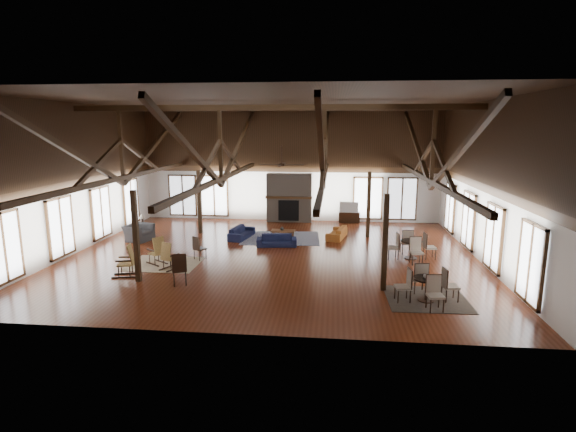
# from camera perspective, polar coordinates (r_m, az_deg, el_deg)

# --- Properties ---
(floor) EXTENTS (16.00, 16.00, 0.00)m
(floor) POSITION_cam_1_polar(r_m,az_deg,el_deg) (18.02, -1.99, -5.00)
(floor) COLOR #5B2613
(floor) RESTS_ON ground
(ceiling) EXTENTS (16.00, 14.00, 0.02)m
(ceiling) POSITION_cam_1_polar(r_m,az_deg,el_deg) (17.33, -2.13, 14.42)
(ceiling) COLOR black
(ceiling) RESTS_ON wall_back
(wall_back) EXTENTS (16.00, 0.02, 6.00)m
(wall_back) POSITION_cam_1_polar(r_m,az_deg,el_deg) (24.34, 0.24, 6.42)
(wall_back) COLOR silver
(wall_back) RESTS_ON floor
(wall_front) EXTENTS (16.00, 0.02, 6.00)m
(wall_front) POSITION_cam_1_polar(r_m,az_deg,el_deg) (10.61, -7.30, 0.11)
(wall_front) COLOR silver
(wall_front) RESTS_ON floor
(wall_left) EXTENTS (0.02, 14.00, 6.00)m
(wall_left) POSITION_cam_1_polar(r_m,az_deg,el_deg) (20.15, -25.29, 4.36)
(wall_left) COLOR silver
(wall_left) RESTS_ON floor
(wall_right) EXTENTS (0.02, 14.00, 6.00)m
(wall_right) POSITION_cam_1_polar(r_m,az_deg,el_deg) (18.14, 23.91, 3.83)
(wall_right) COLOR silver
(wall_right) RESTS_ON floor
(roof_truss) EXTENTS (15.60, 14.07, 3.14)m
(roof_truss) POSITION_cam_1_polar(r_m,az_deg,el_deg) (17.33, -2.08, 7.90)
(roof_truss) COLOR #311E0D
(roof_truss) RESTS_ON wall_back
(post_grid) EXTENTS (8.16, 7.16, 3.05)m
(post_grid) POSITION_cam_1_polar(r_m,az_deg,el_deg) (17.65, -2.03, -0.25)
(post_grid) COLOR #311E0D
(post_grid) RESTS_ON floor
(fireplace) EXTENTS (2.50, 0.69, 2.60)m
(fireplace) POSITION_cam_1_polar(r_m,az_deg,el_deg) (24.21, 0.16, 2.32)
(fireplace) COLOR #6F6254
(fireplace) RESTS_ON floor
(ceiling_fan) EXTENTS (1.60, 1.60, 0.75)m
(ceiling_fan) POSITION_cam_1_polar(r_m,az_deg,el_deg) (16.30, -0.81, 6.65)
(ceiling_fan) COLOR black
(ceiling_fan) RESTS_ON roof_truss
(sofa_navy_front) EXTENTS (1.77, 0.86, 0.50)m
(sofa_navy_front) POSITION_cam_1_polar(r_m,az_deg,el_deg) (19.32, -1.45, -3.11)
(sofa_navy_front) COLOR #141939
(sofa_navy_front) RESTS_ON floor
(sofa_navy_left) EXTENTS (1.86, 1.00, 0.52)m
(sofa_navy_left) POSITION_cam_1_polar(r_m,az_deg,el_deg) (20.83, -5.92, -2.09)
(sofa_navy_left) COLOR #131735
(sofa_navy_left) RESTS_ON floor
(sofa_orange) EXTENTS (1.83, 1.04, 0.50)m
(sofa_orange) POSITION_cam_1_polar(r_m,az_deg,el_deg) (20.84, 6.21, -2.11)
(sofa_orange) COLOR #A55A20
(sofa_orange) RESTS_ON floor
(coffee_table) EXTENTS (1.09, 0.57, 0.41)m
(coffee_table) POSITION_cam_1_polar(r_m,az_deg,el_deg) (20.48, -0.64, -1.98)
(coffee_table) COLOR brown
(coffee_table) RESTS_ON floor
(vase) EXTENTS (0.20, 0.20, 0.19)m
(vase) POSITION_cam_1_polar(r_m,az_deg,el_deg) (20.45, -0.76, -1.56)
(vase) COLOR #B2B2B2
(vase) RESTS_ON coffee_table
(armchair) EXTENTS (1.34, 1.25, 0.73)m
(armchair) POSITION_cam_1_polar(r_m,az_deg,el_deg) (21.31, -18.41, -2.02)
(armchair) COLOR #2F2E31
(armchair) RESTS_ON floor
(side_table_lamp) EXTENTS (0.42, 0.42, 1.08)m
(side_table_lamp) POSITION_cam_1_polar(r_m,az_deg,el_deg) (22.22, -17.97, -1.35)
(side_table_lamp) COLOR black
(side_table_lamp) RESTS_ON floor
(rocking_chair_a) EXTENTS (0.92, 0.82, 1.05)m
(rocking_chair_a) POSITION_cam_1_polar(r_m,az_deg,el_deg) (17.42, -16.21, -4.33)
(rocking_chair_a) COLOR #A1783D
(rocking_chair_a) RESTS_ON floor
(rocking_chair_b) EXTENTS (0.71, 0.88, 1.01)m
(rocking_chair_b) POSITION_cam_1_polar(r_m,az_deg,el_deg) (16.67, -14.96, -5.03)
(rocking_chair_b) COLOR #A1783D
(rocking_chair_b) RESTS_ON floor
(rocking_chair_c) EXTENTS (0.95, 0.65, 1.12)m
(rocking_chair_c) POSITION_cam_1_polar(r_m,az_deg,el_deg) (16.36, -19.64, -5.43)
(rocking_chair_c) COLOR #A1783D
(rocking_chair_c) RESTS_ON floor
(side_chair_a) EXTENTS (0.55, 0.55, 0.94)m
(side_chair_a) POSITION_cam_1_polar(r_m,az_deg,el_deg) (17.59, -11.36, -3.79)
(side_chair_a) COLOR black
(side_chair_a) RESTS_ON floor
(side_chair_b) EXTENTS (0.59, 0.59, 1.08)m
(side_chair_b) POSITION_cam_1_polar(r_m,az_deg,el_deg) (14.91, -13.63, -6.27)
(side_chair_b) COLOR black
(side_chair_b) RESTS_ON floor
(cafe_table_near) EXTENTS (1.91, 1.91, 0.98)m
(cafe_table_near) POSITION_cam_1_polar(r_m,az_deg,el_deg) (13.89, 17.22, -8.38)
(cafe_table_near) COLOR black
(cafe_table_near) RESTS_ON floor
(cafe_table_far) EXTENTS (1.94, 1.94, 1.00)m
(cafe_table_far) POSITION_cam_1_polar(r_m,az_deg,el_deg) (18.08, 15.37, -3.71)
(cafe_table_far) COLOR black
(cafe_table_far) RESTS_ON floor
(cup_near) EXTENTS (0.15, 0.15, 0.10)m
(cup_near) POSITION_cam_1_polar(r_m,az_deg,el_deg) (13.79, 17.06, -7.34)
(cup_near) COLOR #B2B2B2
(cup_near) RESTS_ON cafe_table_near
(cup_far) EXTENTS (0.12, 0.12, 0.09)m
(cup_far) POSITION_cam_1_polar(r_m,az_deg,el_deg) (18.02, 15.71, -2.89)
(cup_far) COLOR #B2B2B2
(cup_far) RESTS_ON cafe_table_far
(tv_console) EXTENTS (1.10, 0.41, 0.55)m
(tv_console) POSITION_cam_1_polar(r_m,az_deg,el_deg) (24.36, 7.77, -0.15)
(tv_console) COLOR black
(tv_console) RESTS_ON floor
(television) EXTENTS (1.00, 0.25, 0.57)m
(television) POSITION_cam_1_polar(r_m,az_deg,el_deg) (24.26, 7.75, 1.15)
(television) COLOR #B2B2B2
(television) RESTS_ON tv_console
(rug_tan) EXTENTS (2.61, 2.05, 0.01)m
(rug_tan) POSITION_cam_1_polar(r_m,az_deg,el_deg) (17.52, -15.47, -5.86)
(rug_tan) COLOR #CBB28D
(rug_tan) RESTS_ON floor
(rug_navy) EXTENTS (3.69, 2.87, 0.01)m
(rug_navy) POSITION_cam_1_polar(r_m,az_deg,el_deg) (20.74, -0.94, -2.81)
(rug_navy) COLOR #181E45
(rug_navy) RESTS_ON floor
(rug_dark) EXTENTS (2.41, 2.20, 0.01)m
(rug_dark) POSITION_cam_1_polar(r_m,az_deg,el_deg) (14.21, 17.18, -10.00)
(rug_dark) COLOR black
(rug_dark) RESTS_ON floor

